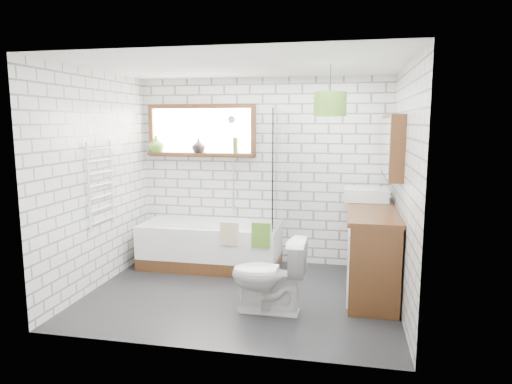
% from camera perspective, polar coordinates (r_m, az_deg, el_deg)
% --- Properties ---
extents(floor, '(3.40, 2.60, 0.01)m').
position_cam_1_polar(floor, '(5.26, -1.90, -12.69)').
color(floor, black).
rests_on(floor, ground).
extents(ceiling, '(3.40, 2.60, 0.01)m').
position_cam_1_polar(ceiling, '(4.93, -2.06, 15.56)').
color(ceiling, white).
rests_on(ceiling, ground).
extents(wall_back, '(3.40, 0.01, 2.50)m').
position_cam_1_polar(wall_back, '(6.21, 0.81, 2.57)').
color(wall_back, white).
rests_on(wall_back, ground).
extents(wall_front, '(3.40, 0.01, 2.50)m').
position_cam_1_polar(wall_front, '(3.70, -6.66, -1.73)').
color(wall_front, white).
rests_on(wall_front, ground).
extents(wall_left, '(0.01, 2.60, 2.50)m').
position_cam_1_polar(wall_left, '(5.59, -19.25, 1.38)').
color(wall_left, white).
rests_on(wall_left, ground).
extents(wall_right, '(0.01, 2.60, 2.50)m').
position_cam_1_polar(wall_right, '(4.85, 18.04, 0.38)').
color(wall_right, white).
rests_on(wall_right, ground).
extents(window, '(1.52, 0.16, 0.68)m').
position_cam_1_polar(window, '(6.35, -6.89, 7.62)').
color(window, '#361E0F').
rests_on(window, wall_back).
extents(towel_radiator, '(0.06, 0.52, 1.00)m').
position_cam_1_polar(towel_radiator, '(5.57, -18.82, 0.87)').
color(towel_radiator, white).
rests_on(towel_radiator, wall_left).
extents(mirror_cabinet, '(0.16, 1.20, 0.70)m').
position_cam_1_polar(mirror_cabinet, '(5.39, 16.63, 5.53)').
color(mirror_cabinet, '#361E0F').
rests_on(mirror_cabinet, wall_right).
extents(shower_riser, '(0.02, 0.02, 1.30)m').
position_cam_1_polar(shower_riser, '(6.24, -2.88, 3.52)').
color(shower_riser, silver).
rests_on(shower_riser, wall_back).
extents(bathtub, '(1.82, 0.80, 0.59)m').
position_cam_1_polar(bathtub, '(6.15, -5.65, -6.61)').
color(bathtub, white).
rests_on(bathtub, floor).
extents(shower_screen, '(0.02, 0.72, 1.50)m').
position_cam_1_polar(shower_screen, '(5.76, 2.68, 2.95)').
color(shower_screen, white).
rests_on(shower_screen, bathtub).
extents(towel_green, '(0.23, 0.06, 0.31)m').
position_cam_1_polar(towel_green, '(5.53, 0.64, -5.40)').
color(towel_green, '#4A7924').
rests_on(towel_green, bathtub).
extents(towel_beige, '(0.22, 0.06, 0.29)m').
position_cam_1_polar(towel_beige, '(5.61, -3.35, -5.20)').
color(towel_beige, '#C2B586').
rests_on(towel_beige, bathtub).
extents(vanity, '(0.54, 1.68, 0.96)m').
position_cam_1_polar(vanity, '(5.42, 14.20, -6.92)').
color(vanity, '#361E0F').
rests_on(vanity, floor).
extents(basin, '(0.53, 0.46, 0.15)m').
position_cam_1_polar(basin, '(5.79, 13.59, -0.26)').
color(basin, white).
rests_on(basin, vanity).
extents(tap, '(0.03, 0.03, 0.15)m').
position_cam_1_polar(tap, '(5.79, 15.19, 0.14)').
color(tap, silver).
rests_on(tap, vanity).
extents(toilet, '(0.44, 0.76, 0.77)m').
position_cam_1_polar(toilet, '(4.69, 1.56, -10.35)').
color(toilet, white).
rests_on(toilet, floor).
extents(vase_olive, '(0.24, 0.24, 0.23)m').
position_cam_1_polar(vase_olive, '(6.56, -12.36, 5.72)').
color(vase_olive, '#507E26').
rests_on(vase_olive, window).
extents(vase_dark, '(0.24, 0.24, 0.19)m').
position_cam_1_polar(vase_dark, '(6.34, -7.20, 5.60)').
color(vase_dark, black).
rests_on(vase_dark, window).
extents(bottle, '(0.08, 0.08, 0.21)m').
position_cam_1_polar(bottle, '(6.19, -2.61, 5.66)').
color(bottle, '#507E26').
rests_on(bottle, window).
extents(pendant, '(0.33, 0.33, 0.25)m').
position_cam_1_polar(pendant, '(4.77, 9.23, 10.81)').
color(pendant, '#4A7924').
rests_on(pendant, ceiling).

